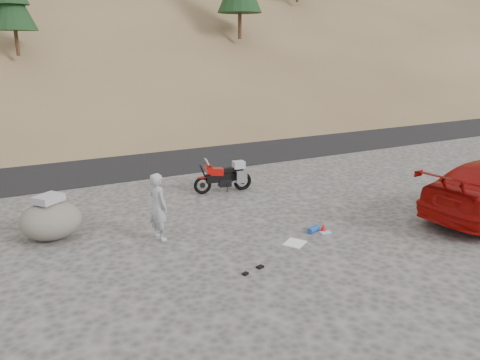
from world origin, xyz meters
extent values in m
plane|color=#43413E|center=(0.00, 0.00, 0.00)|extent=(140.00, 140.00, 0.00)
cube|color=black|center=(0.00, 9.00, 0.00)|extent=(120.00, 7.00, 0.05)
cube|color=brown|center=(2.00, 30.00, 8.00)|extent=(110.00, 51.90, 46.72)
cylinder|color=#392114|center=(-4.00, 14.00, 4.90)|extent=(0.17, 0.17, 1.40)
cone|color=black|center=(-4.00, 14.00, 6.44)|extent=(2.00, 2.00, 2.25)
cylinder|color=#392114|center=(8.00, 15.00, 5.94)|extent=(0.22, 0.22, 1.82)
torus|color=black|center=(0.36, 2.97, 0.29)|extent=(0.60, 0.18, 0.59)
cylinder|color=black|center=(0.36, 2.97, 0.29)|extent=(0.18, 0.08, 0.18)
torus|color=black|center=(1.73, 2.80, 0.29)|extent=(0.63, 0.20, 0.62)
cylinder|color=black|center=(1.73, 2.80, 0.29)|extent=(0.20, 0.10, 0.20)
cylinder|color=black|center=(0.43, 2.96, 0.62)|extent=(0.34, 0.09, 0.72)
cylinder|color=black|center=(0.55, 2.95, 0.96)|extent=(0.11, 0.55, 0.04)
cube|color=black|center=(1.02, 2.89, 0.49)|extent=(1.09, 0.35, 0.27)
cube|color=black|center=(1.11, 2.88, 0.31)|extent=(0.43, 0.32, 0.25)
cube|color=#950B08|center=(0.82, 2.92, 0.71)|extent=(0.50, 0.32, 0.28)
cube|color=#950B08|center=(0.58, 2.95, 0.82)|extent=(0.30, 0.33, 0.31)
cube|color=silver|center=(0.52, 2.95, 1.05)|extent=(0.14, 0.28, 0.23)
cube|color=black|center=(1.24, 2.86, 0.73)|extent=(0.51, 0.26, 0.11)
cube|color=black|center=(1.58, 2.82, 0.69)|extent=(0.33, 0.20, 0.09)
cube|color=#ACABB0|center=(1.58, 2.59, 0.52)|extent=(0.37, 0.15, 0.40)
cube|color=#ACABB0|center=(1.64, 3.04, 0.52)|extent=(0.37, 0.15, 0.40)
cube|color=#9B9BA0|center=(1.60, 2.82, 0.87)|extent=(0.41, 0.35, 0.23)
cube|color=#950B08|center=(0.36, 2.97, 0.56)|extent=(0.28, 0.14, 0.04)
cylinder|color=black|center=(1.13, 2.71, 0.16)|extent=(0.04, 0.19, 0.32)
cylinder|color=#ACABB0|center=(1.54, 2.70, 0.36)|extent=(0.41, 0.13, 0.11)
imported|color=#9B9BA0|center=(-2.04, 0.09, 0.00)|extent=(0.54, 0.69, 1.69)
ellipsoid|color=#58534C|center=(-4.40, 1.33, 0.48)|extent=(1.86, 1.75, 0.96)
cube|color=#9B9BA0|center=(-4.40, 1.33, 1.05)|extent=(0.82, 0.79, 0.18)
ellipsoid|color=#58534C|center=(-4.29, 1.42, 0.22)|extent=(0.92, 0.88, 0.43)
cube|color=white|center=(0.78, -1.72, 0.01)|extent=(0.67, 0.65, 0.02)
cylinder|color=#1A439E|center=(1.61, -1.34, 0.08)|extent=(0.42, 0.29, 0.16)
cone|color=red|center=(1.88, -1.39, 0.10)|extent=(0.20, 0.20, 0.20)
cube|color=black|center=(-0.63, -2.46, 0.02)|extent=(0.18, 0.15, 0.04)
cube|color=black|center=(-1.06, -2.59, 0.02)|extent=(0.16, 0.14, 0.04)
cube|color=#8ABBD6|center=(1.87, -1.51, 0.01)|extent=(0.30, 0.24, 0.01)
camera|label=1|loc=(-5.27, -10.40, 4.61)|focal=35.00mm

